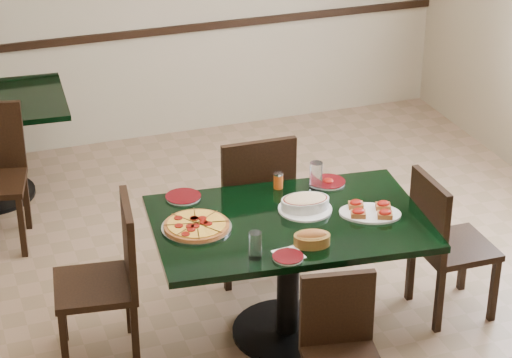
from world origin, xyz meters
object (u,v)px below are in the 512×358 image
object	(u,v)px
chair_right	(443,239)
lasagna_casserole	(305,203)
pepperoni_pizza	(197,226)
main_table	(289,249)
chair_left	(110,273)
bread_basket	(312,238)
bruschetta_platter	(370,211)
chair_far	(253,198)
chair_near	(340,346)

from	to	relation	value
chair_right	lasagna_casserole	bearing A→B (deg)	78.87
pepperoni_pizza	main_table	bearing A→B (deg)	-8.84
chair_right	chair_left	xyz separation A→B (m)	(-1.91, 0.24, 0.02)
chair_left	bread_basket	xyz separation A→B (m)	(0.99, -0.44, 0.26)
chair_right	bruschetta_platter	distance (m)	0.55
chair_left	bruschetta_platter	xyz separation A→B (m)	(1.43, -0.24, 0.25)
main_table	chair_far	size ratio (longest dim) A/B	1.60
main_table	bread_basket	distance (m)	0.37
bruschetta_platter	chair_near	bearing A→B (deg)	-98.03
chair_right	bruschetta_platter	size ratio (longest dim) A/B	2.17
chair_right	bruschetta_platter	world-z (taller)	chair_right
main_table	lasagna_casserole	distance (m)	0.27
chair_far	chair_near	bearing A→B (deg)	89.29
main_table	chair_near	size ratio (longest dim) A/B	1.97
main_table	chair_far	distance (m)	0.67
chair_far	chair_left	world-z (taller)	chair_far
chair_near	bruschetta_platter	size ratio (longest dim) A/B	1.94
chair_right	pepperoni_pizza	distance (m)	1.47
bread_basket	bruschetta_platter	world-z (taller)	bread_basket
chair_far	chair_right	distance (m)	1.18
chair_near	pepperoni_pizza	size ratio (longest dim) A/B	2.10
chair_far	chair_right	xyz separation A→B (m)	(0.91, -0.76, -0.05)
chair_left	lasagna_casserole	bearing A→B (deg)	94.17
pepperoni_pizza	bruschetta_platter	distance (m)	0.97
main_table	bruschetta_platter	distance (m)	0.50
main_table	bread_basket	size ratio (longest dim) A/B	7.28
main_table	bruschetta_platter	size ratio (longest dim) A/B	3.81
chair_left	bruschetta_platter	world-z (taller)	chair_left
main_table	chair_right	size ratio (longest dim) A/B	1.76
chair_left	main_table	bearing A→B (deg)	89.18
chair_left	bread_basket	distance (m)	1.12
chair_far	bread_basket	distance (m)	0.99
chair_near	bread_basket	xyz separation A→B (m)	(0.04, 0.48, 0.34)
chair_right	bread_basket	distance (m)	0.98
chair_right	lasagna_casserole	size ratio (longest dim) A/B	2.97
lasagna_casserole	chair_left	bearing A→B (deg)	-177.13
chair_right	chair_left	distance (m)	1.92
chair_near	lasagna_casserole	size ratio (longest dim) A/B	2.65
bread_basket	chair_far	bearing A→B (deg)	101.38
chair_right	bread_basket	world-z (taller)	chair_right
chair_far	pepperoni_pizza	bearing A→B (deg)	49.12
main_table	chair_near	bearing A→B (deg)	-85.83
chair_far	pepperoni_pizza	distance (m)	0.82
main_table	bruschetta_platter	bearing A→B (deg)	-5.67
chair_left	lasagna_casserole	size ratio (longest dim) A/B	3.10
main_table	bread_basket	bearing A→B (deg)	-81.45
chair_near	lasagna_casserole	xyz separation A→B (m)	(0.15, 0.85, 0.35)
chair_near	pepperoni_pizza	distance (m)	1.03
main_table	bread_basket	xyz separation A→B (m)	(0.01, -0.29, 0.22)
chair_right	bruschetta_platter	xyz separation A→B (m)	(-0.48, -0.00, 0.27)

